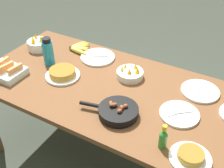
# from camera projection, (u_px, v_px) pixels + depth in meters

# --- Properties ---
(ground_plane) EXTENTS (14.00, 14.00, 0.00)m
(ground_plane) POSITION_uv_depth(u_px,v_px,m) (112.00, 158.00, 2.34)
(ground_plane) COLOR #383D33
(dining_table) EXTENTS (1.90, 0.91, 0.74)m
(dining_table) POSITION_uv_depth(u_px,v_px,m) (112.00, 98.00, 1.94)
(dining_table) COLOR brown
(dining_table) RESTS_ON ground_plane
(banana_bunch) EXTENTS (0.20, 0.20, 0.04)m
(banana_bunch) POSITION_uv_depth(u_px,v_px,m) (79.00, 48.00, 2.29)
(banana_bunch) COLOR gold
(banana_bunch) RESTS_ON dining_table
(melon_tray) EXTENTS (0.27, 0.20, 0.10)m
(melon_tray) POSITION_uv_depth(u_px,v_px,m) (5.00, 71.00, 1.99)
(melon_tray) COLOR silver
(melon_tray) RESTS_ON dining_table
(skillet) EXTENTS (0.36, 0.24, 0.08)m
(skillet) POSITION_uv_depth(u_px,v_px,m) (118.00, 111.00, 1.66)
(skillet) COLOR black
(skillet) RESTS_ON dining_table
(frittata_plate_center) EXTENTS (0.21, 0.21, 0.05)m
(frittata_plate_center) POSITION_uv_depth(u_px,v_px,m) (190.00, 157.00, 1.40)
(frittata_plate_center) COLOR silver
(frittata_plate_center) RESTS_ON dining_table
(frittata_plate_side) EXTENTS (0.25, 0.25, 0.06)m
(frittata_plate_side) POSITION_uv_depth(u_px,v_px,m) (63.00, 73.00, 1.98)
(frittata_plate_side) COLOR silver
(frittata_plate_side) RESTS_ON dining_table
(empty_plate_far_left) EXTENTS (0.24, 0.24, 0.02)m
(empty_plate_far_left) POSITION_uv_depth(u_px,v_px,m) (179.00, 114.00, 1.67)
(empty_plate_far_left) COLOR silver
(empty_plate_far_left) RESTS_ON dining_table
(empty_plate_far_right) EXTENTS (0.27, 0.27, 0.02)m
(empty_plate_far_right) POSITION_uv_depth(u_px,v_px,m) (98.00, 57.00, 2.19)
(empty_plate_far_right) COLOR silver
(empty_plate_far_right) RESTS_ON dining_table
(empty_plate_mid_edge) EXTENTS (0.25, 0.25, 0.02)m
(empty_plate_mid_edge) POSITION_uv_depth(u_px,v_px,m) (200.00, 91.00, 1.85)
(empty_plate_mid_edge) COLOR silver
(empty_plate_mid_edge) RESTS_ON dining_table
(fruit_bowl_mango) EXTENTS (0.19, 0.19, 0.10)m
(fruit_bowl_mango) POSITION_uv_depth(u_px,v_px,m) (130.00, 74.00, 1.97)
(fruit_bowl_mango) COLOR silver
(fruit_bowl_mango) RESTS_ON dining_table
(fruit_bowl_citrus) EXTENTS (0.17, 0.17, 0.12)m
(fruit_bowl_citrus) POSITION_uv_depth(u_px,v_px,m) (38.00, 44.00, 2.29)
(fruit_bowl_citrus) COLOR silver
(fruit_bowl_citrus) RESTS_ON dining_table
(water_bottle) EXTENTS (0.08, 0.08, 0.22)m
(water_bottle) POSITION_uv_depth(u_px,v_px,m) (48.00, 52.00, 2.07)
(water_bottle) COLOR teal
(water_bottle) RESTS_ON dining_table
(hot_sauce_bottle) EXTENTS (0.04, 0.04, 0.15)m
(hot_sauce_bottle) POSITION_uv_depth(u_px,v_px,m) (163.00, 138.00, 1.44)
(hot_sauce_bottle) COLOR #337F2D
(hot_sauce_bottle) RESTS_ON dining_table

